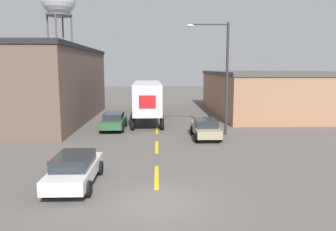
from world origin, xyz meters
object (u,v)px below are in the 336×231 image
at_px(fire_hydrant, 50,168).
at_px(parked_car_right_mid, 205,128).
at_px(parked_car_left_far, 114,121).
at_px(parked_car_left_near, 75,169).
at_px(street_lamp, 222,70).
at_px(semi_truck, 147,97).
at_px(water_tower, 58,1).

bearing_deg(fire_hydrant, parked_car_right_mid, 44.74).
height_order(parked_car_right_mid, parked_car_left_far, same).
xyz_separation_m(parked_car_left_far, parked_car_left_near, (0.00, -13.34, 0.00)).
bearing_deg(street_lamp, parked_car_left_near, -128.28).
relative_size(semi_truck, street_lamp, 1.61).
xyz_separation_m(semi_truck, parked_car_left_near, (-2.68, -19.05, -1.53)).
xyz_separation_m(parked_car_left_far, water_tower, (-12.97, 30.45, 15.68)).
bearing_deg(parked_car_left_far, street_lamp, -15.04).
relative_size(parked_car_left_far, parked_car_left_near, 1.00).
bearing_deg(parked_car_left_near, water_tower, 106.49).
distance_m(semi_truck, street_lamp, 10.41).
height_order(semi_truck, parked_car_left_near, semi_truck).
xyz_separation_m(parked_car_right_mid, fire_hydrant, (-8.77, -8.69, -0.30)).
height_order(semi_truck, fire_hydrant, semi_truck).
bearing_deg(semi_truck, parked_car_right_mid, -65.31).
distance_m(semi_truck, parked_car_left_near, 19.30).
relative_size(semi_truck, water_tower, 0.71).
bearing_deg(street_lamp, semi_truck, 126.72).
bearing_deg(water_tower, parked_car_left_near, -73.51).
xyz_separation_m(parked_car_right_mid, parked_car_left_near, (-7.29, -9.77, 0.00)).
bearing_deg(parked_car_left_far, parked_car_left_near, -90.00).
xyz_separation_m(semi_truck, parked_car_right_mid, (4.61, -9.29, -1.53)).
height_order(parked_car_right_mid, fire_hydrant, parked_car_right_mid).
distance_m(parked_car_left_far, street_lamp, 9.95).
xyz_separation_m(parked_car_right_mid, parked_car_left_far, (-7.29, 3.57, 0.00)).
height_order(parked_car_left_near, water_tower, water_tower).
xyz_separation_m(water_tower, street_lamp, (21.65, -32.78, -11.41)).
relative_size(water_tower, fire_hydrant, 20.80).
distance_m(parked_car_left_far, water_tower, 36.62).
distance_m(water_tower, street_lamp, 40.91).
xyz_separation_m(semi_truck, water_tower, (-15.65, 24.74, 14.15)).
xyz_separation_m(parked_car_left_near, water_tower, (-12.97, 43.79, 15.68)).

